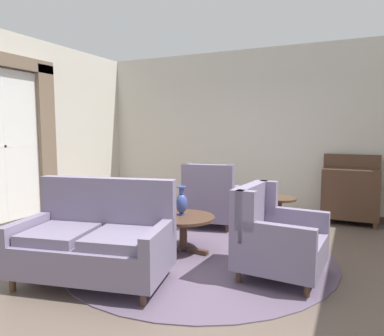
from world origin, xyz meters
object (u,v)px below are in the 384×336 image
at_px(settee, 95,241).
at_px(armchair_beside_settee, 274,238).
at_px(side_table, 279,217).
at_px(sideboard, 350,193).
at_px(coffee_table, 183,223).
at_px(porcelain_vase, 181,202).
at_px(armchair_near_sideboard, 211,200).

bearing_deg(settee, armchair_beside_settee, 16.77).
height_order(side_table, sideboard, sideboard).
height_order(coffee_table, armchair_beside_settee, armchair_beside_settee).
distance_m(coffee_table, armchair_beside_settee, 1.26).
relative_size(side_table, sideboard, 0.57).
relative_size(porcelain_vase, sideboard, 0.33).
bearing_deg(side_table, sideboard, 61.54).
bearing_deg(armchair_near_sideboard, coffee_table, 86.00).
bearing_deg(armchair_near_sideboard, armchair_beside_settee, 121.89).
bearing_deg(settee, side_table, 40.81).
relative_size(coffee_table, sideboard, 0.70).
distance_m(coffee_table, porcelain_vase, 0.27).
height_order(coffee_table, sideboard, sideboard).
distance_m(armchair_beside_settee, armchair_near_sideboard, 2.03).
height_order(porcelain_vase, settee, settee).
bearing_deg(coffee_table, sideboard, 50.71).
bearing_deg(porcelain_vase, armchair_near_sideboard, 93.11).
distance_m(coffee_table, sideboard, 3.04).
bearing_deg(porcelain_vase, side_table, 32.97).
xyz_separation_m(side_table, sideboard, (0.85, 1.58, 0.13)).
bearing_deg(sideboard, coffee_table, -129.29).
bearing_deg(porcelain_vase, settee, -107.29).
xyz_separation_m(settee, sideboard, (2.35, 3.53, 0.10)).
xyz_separation_m(coffee_table, porcelain_vase, (-0.05, 0.05, 0.26)).
bearing_deg(sideboard, settee, -123.66).
xyz_separation_m(porcelain_vase, sideboard, (1.97, 2.30, -0.11)).
bearing_deg(armchair_beside_settee, settee, 122.69).
bearing_deg(side_table, settee, -127.44).
distance_m(coffee_table, armchair_near_sideboard, 1.25).
distance_m(settee, side_table, 2.46).
bearing_deg(coffee_table, armchair_beside_settee, -13.17).
relative_size(armchair_beside_settee, sideboard, 0.84).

